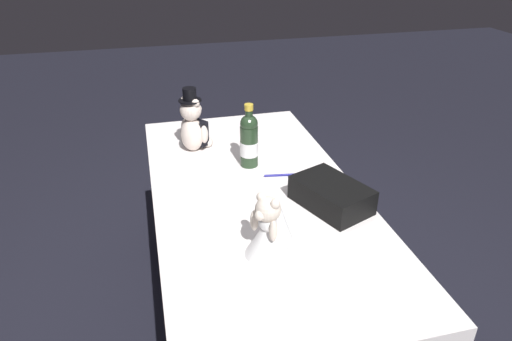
{
  "coord_description": "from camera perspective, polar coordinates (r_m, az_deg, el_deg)",
  "views": [
    {
      "loc": [
        -1.58,
        0.39,
        1.75
      ],
      "look_at": [
        0.0,
        0.0,
        0.87
      ],
      "focal_mm": 32.61,
      "sensor_mm": 36.0,
      "label": 1
    }
  ],
  "objects": [
    {
      "name": "ground_plane",
      "position": [
        2.39,
        0.0,
        -18.74
      ],
      "size": [
        12.0,
        12.0,
        0.0
      ],
      "primitive_type": "plane",
      "color": "black"
    },
    {
      "name": "champagne_bottle",
      "position": [
        2.06,
        -0.86,
        3.77
      ],
      "size": [
        0.08,
        0.08,
        0.29
      ],
      "color": "#233922",
      "rests_on": "reception_table"
    },
    {
      "name": "reception_table",
      "position": [
        2.13,
        0.0,
        -11.62
      ],
      "size": [
        1.69,
        0.83,
        0.77
      ],
      "primitive_type": "cube",
      "color": "white",
      "rests_on": "ground_plane"
    },
    {
      "name": "gift_case_black",
      "position": [
        1.81,
        9.23,
        -2.97
      ],
      "size": [
        0.35,
        0.29,
        0.1
      ],
      "color": "black",
      "rests_on": "reception_table"
    },
    {
      "name": "teddy_bear_groom",
      "position": [
        2.23,
        -7.71,
        5.46
      ],
      "size": [
        0.15,
        0.15,
        0.31
      ],
      "color": "silver",
      "rests_on": "reception_table"
    },
    {
      "name": "teddy_bear_bride",
      "position": [
        1.52,
        1.8,
        -7.03
      ],
      "size": [
        0.18,
        0.2,
        0.22
      ],
      "color": "white",
      "rests_on": "reception_table"
    },
    {
      "name": "signing_pen",
      "position": [
        2.02,
        2.98,
        -0.57
      ],
      "size": [
        0.03,
        0.16,
        0.01
      ],
      "color": "navy",
      "rests_on": "reception_table"
    }
  ]
}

